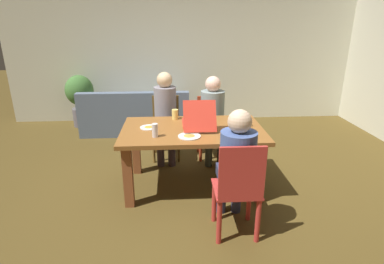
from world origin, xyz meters
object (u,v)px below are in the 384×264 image
object	(u,v)px
pizza_box_0	(198,121)
drinking_glass_0	(175,114)
person_2	(165,110)
person_0	(213,112)
chair_1	(238,189)
plate_0	(240,136)
person_1	(236,161)
drinking_glass_2	(155,130)
chair_0	(211,124)
couch	(136,116)
chair_2	(166,123)
dining_table	(193,138)
drinking_glass_1	(246,122)
plate_1	(189,136)
plate_2	(149,127)
potted_plant	(80,96)

from	to	relation	value
pizza_box_0	drinking_glass_0	size ratio (longest dim) A/B	4.51
person_2	person_0	bearing A→B (deg)	-0.64
chair_1	plate_0	world-z (taller)	chair_1
person_0	person_1	bearing A→B (deg)	-90.00
pizza_box_0	drinking_glass_2	world-z (taller)	pizza_box_0
chair_0	couch	xyz separation A→B (m)	(-1.23, 1.17, -0.19)
plate_0	drinking_glass_0	xyz separation A→B (m)	(-0.68, 0.69, 0.05)
chair_2	person_2	distance (m)	0.27
chair_0	plate_0	xyz separation A→B (m)	(0.14, -1.26, 0.28)
plate_0	drinking_glass_2	size ratio (longest dim) A/B	1.71
chair_1	drinking_glass_0	bearing A→B (deg)	111.56
plate_0	drinking_glass_2	bearing A→B (deg)	176.22
person_0	chair_1	world-z (taller)	person_0
person_0	drinking_glass_0	distance (m)	0.69
dining_table	person_1	bearing A→B (deg)	-67.77
drinking_glass_1	pizza_box_0	bearing A→B (deg)	171.88
drinking_glass_2	plate_1	bearing A→B (deg)	-3.57
chair_1	pizza_box_0	distance (m)	1.16
plate_2	chair_1	bearing A→B (deg)	-50.60
drinking_glass_1	potted_plant	bearing A→B (deg)	136.76
person_2	drinking_glass_0	bearing A→B (deg)	-73.20
chair_1	plate_0	bearing A→B (deg)	77.81
chair_2	plate_2	world-z (taller)	chair_2
drinking_glass_0	couch	size ratio (longest dim) A/B	0.06
chair_1	plate_1	size ratio (longest dim) A/B	3.92
plate_2	dining_table	bearing A→B (deg)	-5.76
dining_table	pizza_box_0	size ratio (longest dim) A/B	2.94
plate_1	couch	distance (m)	2.57
person_0	chair_1	distance (m)	1.80
pizza_box_0	couch	xyz separation A→B (m)	(-0.96, 2.01, -0.51)
plate_1	drinking_glass_0	size ratio (longest dim) A/B	1.97
couch	chair_2	bearing A→B (deg)	-64.15
dining_table	chair_2	bearing A→B (deg)	108.88
plate_0	potted_plant	world-z (taller)	potted_plant
chair_2	drinking_glass_1	size ratio (longest dim) A/B	7.67
person_2	potted_plant	world-z (taller)	person_2
plate_2	drinking_glass_2	bearing A→B (deg)	-73.70
potted_plant	couch	bearing A→B (deg)	-17.61
chair_0	plate_2	world-z (taller)	chair_0
chair_2	plate_1	xyz separation A→B (m)	(0.27, -1.22, 0.25)
chair_1	couch	world-z (taller)	chair_1
plate_1	drinking_glass_2	size ratio (longest dim) A/B	1.65
chair_2	drinking_glass_1	world-z (taller)	chair_2
person_0	potted_plant	size ratio (longest dim) A/B	1.23
dining_table	person_2	xyz separation A→B (m)	(-0.33, 0.82, 0.11)
plate_1	person_0	bearing A→B (deg)	69.96
person_1	chair_2	world-z (taller)	person_1
drinking_glass_1	chair_2	bearing A→B (deg)	135.80
dining_table	couch	bearing A→B (deg)	112.79
plate_0	plate_2	distance (m)	1.05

